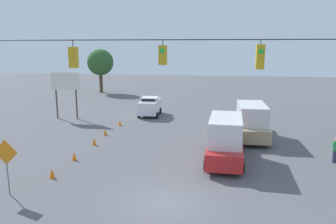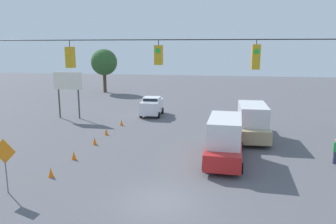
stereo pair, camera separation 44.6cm
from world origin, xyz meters
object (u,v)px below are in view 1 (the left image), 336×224
traffic_cone_second (74,156)px  roadside_billboard (66,85)px  traffic_cone_third (94,141)px  tree_horizon_left (100,62)px  sedan_white_withflow_far (150,106)px  work_zone_sign (6,157)px  pedestrian (335,150)px  box_truck_red_crossing_near (225,139)px  traffic_cone_fifth (120,123)px  traffic_cone_nearest (52,173)px  traffic_cone_fourth (105,132)px  overhead_signal_span (164,97)px  box_truck_tan_oncoming_far (251,121)px

traffic_cone_second → roadside_billboard: (6.09, -11.82, 3.14)m
traffic_cone_third → tree_horizon_left: 29.63m
sedan_white_withflow_far → work_zone_sign: work_zone_sign is taller
traffic_cone_second → pedestrian: size_ratio=0.35×
box_truck_red_crossing_near → traffic_cone_fifth: (9.55, -8.14, -1.15)m
traffic_cone_nearest → traffic_cone_fourth: bearing=-89.4°
sedan_white_withflow_far → tree_horizon_left: size_ratio=0.57×
traffic_cone_nearest → tree_horizon_left: (9.45, -34.09, 4.52)m
sedan_white_withflow_far → traffic_cone_second: 14.72m
traffic_cone_fifth → tree_horizon_left: size_ratio=0.08×
traffic_cone_nearest → roadside_billboard: (6.12, -14.82, 3.14)m
tree_horizon_left → overhead_signal_span: bearing=114.0°
traffic_cone_fifth → work_zone_sign: 15.02m
overhead_signal_span → pedestrian: (-9.84, -7.48, -4.33)m
traffic_cone_third → traffic_cone_fifth: (-0.13, -6.21, 0.00)m
box_truck_red_crossing_near → traffic_cone_fifth: size_ratio=11.88×
traffic_cone_fourth → overhead_signal_span: bearing=120.7°
sedan_white_withflow_far → work_zone_sign: 20.09m
overhead_signal_span → traffic_cone_second: overhead_signal_span is taller
traffic_cone_nearest → work_zone_sign: bearing=64.2°
sedan_white_withflow_far → traffic_cone_third: size_ratio=6.88×
box_truck_tan_oncoming_far → traffic_cone_fourth: (11.97, 1.12, -1.10)m
tree_horizon_left → box_truck_red_crossing_near: bearing=122.9°
traffic_cone_nearest → traffic_cone_fourth: (0.09, -9.18, 0.00)m
box_truck_red_crossing_near → work_zone_sign: box_truck_red_crossing_near is taller
traffic_cone_nearest → roadside_billboard: 16.34m
traffic_cone_fourth → traffic_cone_third: bearing=92.3°
sedan_white_withflow_far → traffic_cone_third: (1.97, 11.17, -0.75)m
roadside_billboard → tree_horizon_left: tree_horizon_left is taller
traffic_cone_third → roadside_billboard: roadside_billboard is taller
sedan_white_withflow_far → box_truck_tan_oncoming_far: (-9.88, 7.26, 0.34)m
work_zone_sign → tree_horizon_left: (8.36, -36.36, 2.82)m
box_truck_tan_oncoming_far → traffic_cone_nearest: bearing=40.9°
traffic_cone_fifth → work_zone_sign: size_ratio=0.20×
overhead_signal_span → box_truck_red_crossing_near: 8.33m
box_truck_red_crossing_near → pedestrian: (-6.94, -0.61, -0.62)m
box_truck_tan_oncoming_far → traffic_cone_fifth: (11.72, -2.30, -1.10)m
overhead_signal_span → work_zone_sign: 8.51m
traffic_cone_third → box_truck_tan_oncoming_far: bearing=-161.7°
tree_horizon_left → traffic_cone_nearest: bearing=105.5°
roadside_billboard → pedestrian: bearing=156.8°
roadside_billboard → traffic_cone_third: bearing=126.1°
overhead_signal_span → tree_horizon_left: 39.95m
sedan_white_withflow_far → pedestrian: size_ratio=2.39×
traffic_cone_second → roadside_billboard: bearing=-62.8°
roadside_billboard → tree_horizon_left: (3.33, -19.27, 1.38)m
traffic_cone_second → tree_horizon_left: bearing=-73.2°
overhead_signal_span → traffic_cone_fourth: 14.33m
traffic_cone_second → roadside_billboard: 13.66m
traffic_cone_fourth → pedestrian: (-16.74, 4.11, 0.53)m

